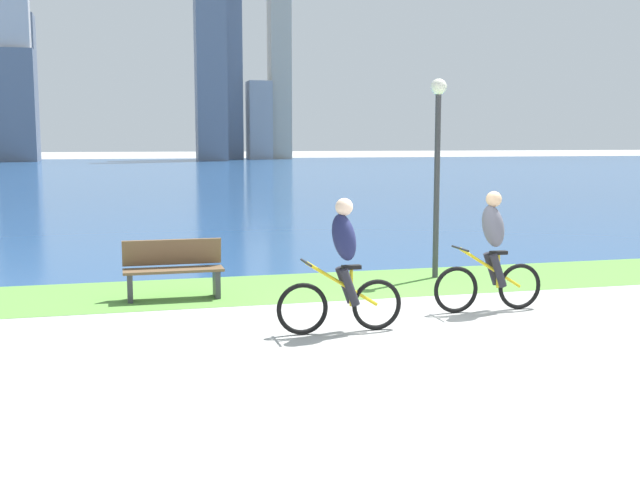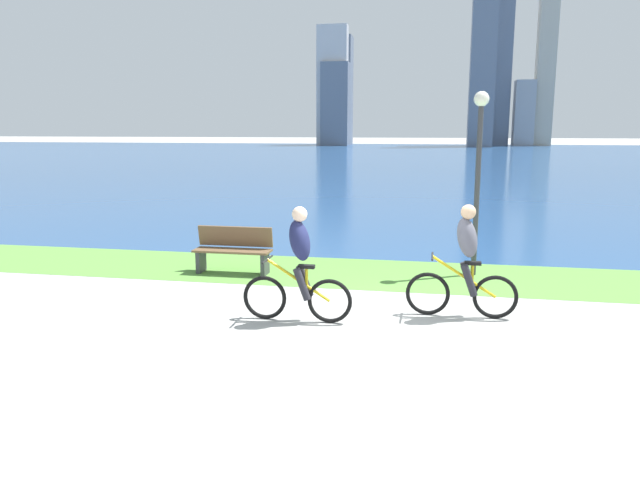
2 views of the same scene
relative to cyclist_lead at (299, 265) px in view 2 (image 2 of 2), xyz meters
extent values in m
plane|color=#9E9E99|center=(1.28, -0.10, -0.84)|extent=(300.00, 300.00, 0.00)
cube|color=#59933D|center=(1.28, 3.09, -0.84)|extent=(120.00, 2.48, 0.01)
cube|color=navy|center=(1.28, 48.49, -0.84)|extent=(300.00, 88.32, 0.00)
torus|color=black|center=(-0.52, 0.00, -0.51)|extent=(0.66, 0.06, 0.66)
torus|color=black|center=(0.45, 0.00, -0.51)|extent=(0.66, 0.06, 0.66)
cylinder|color=gold|center=(-0.01, 0.00, -0.22)|extent=(0.95, 0.04, 0.62)
cylinder|color=gold|center=(0.11, 0.00, -0.27)|extent=(0.04, 0.04, 0.48)
cube|color=black|center=(0.11, 0.00, -0.01)|extent=(0.24, 0.10, 0.05)
cylinder|color=black|center=(-0.47, 0.00, 0.07)|extent=(0.03, 0.52, 0.03)
ellipsoid|color=#1E234C|center=(0.01, 0.00, 0.37)|extent=(0.40, 0.36, 0.65)
sphere|color=beige|center=(0.01, 0.00, 0.75)|extent=(0.22, 0.22, 0.22)
cylinder|color=#26262D|center=(0.06, -0.10, -0.25)|extent=(0.27, 0.11, 0.49)
cylinder|color=#26262D|center=(0.06, 0.10, -0.25)|extent=(0.27, 0.11, 0.49)
torus|color=black|center=(1.84, 0.65, -0.51)|extent=(0.66, 0.06, 0.66)
torus|color=black|center=(2.83, 0.65, -0.51)|extent=(0.66, 0.06, 0.66)
cylinder|color=gold|center=(2.36, 0.65, -0.22)|extent=(0.96, 0.04, 0.62)
cylinder|color=gold|center=(2.48, 0.65, -0.27)|extent=(0.04, 0.04, 0.48)
cube|color=black|center=(2.48, 0.65, -0.01)|extent=(0.24, 0.10, 0.05)
cylinder|color=black|center=(1.89, 0.65, 0.07)|extent=(0.03, 0.52, 0.03)
ellipsoid|color=#595966|center=(2.39, 0.65, 0.37)|extent=(0.40, 0.36, 0.65)
sphere|color=#D8AD84|center=(2.39, 0.65, 0.75)|extent=(0.22, 0.22, 0.22)
cylinder|color=#26262D|center=(2.43, 0.55, -0.25)|extent=(0.27, 0.11, 0.49)
cylinder|color=#26262D|center=(2.43, 0.75, -0.25)|extent=(0.27, 0.11, 0.49)
cube|color=brown|center=(-1.91, 2.61, -0.39)|extent=(1.50, 0.45, 0.04)
cube|color=brown|center=(-1.91, 2.81, -0.14)|extent=(1.50, 0.11, 0.40)
cube|color=#38383D|center=(-1.26, 2.61, -0.61)|extent=(0.08, 0.37, 0.45)
cube|color=#38383D|center=(-2.56, 2.61, -0.61)|extent=(0.08, 0.37, 0.45)
cylinder|color=#38383D|center=(2.68, 3.36, 0.77)|extent=(0.10, 0.10, 3.21)
sphere|color=white|center=(2.68, 3.36, 2.47)|extent=(0.28, 0.28, 0.28)
cube|color=#B7B7BC|center=(-13.52, 82.92, 7.90)|extent=(4.49, 2.11, 17.49)
cube|color=slate|center=(-13.34, 87.63, 7.45)|extent=(4.20, 3.48, 16.59)
cube|color=slate|center=(-13.02, 83.39, 5.25)|extent=(4.07, 4.30, 12.18)
cube|color=slate|center=(7.92, 79.99, 11.39)|extent=(3.37, 2.87, 24.47)
cube|color=slate|center=(10.91, 87.87, 12.83)|extent=(3.21, 3.79, 27.34)
cube|color=#8C939E|center=(14.57, 86.66, 3.91)|extent=(2.81, 3.32, 9.49)
cube|color=#ADA899|center=(17.36, 87.58, 12.58)|extent=(2.55, 2.78, 26.84)
camera|label=1|loc=(-2.71, -9.24, 1.58)|focal=43.81mm
camera|label=2|loc=(1.88, -8.27, 1.97)|focal=33.80mm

